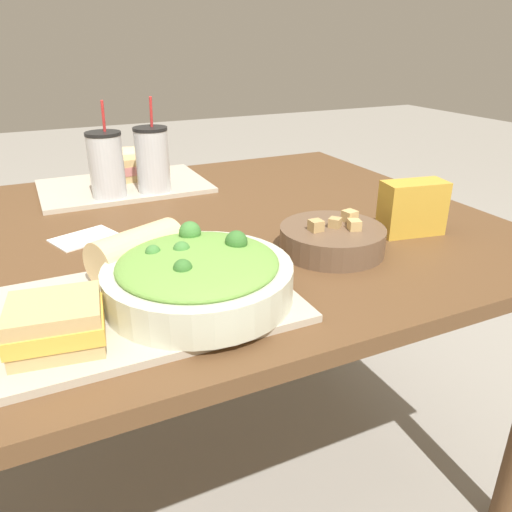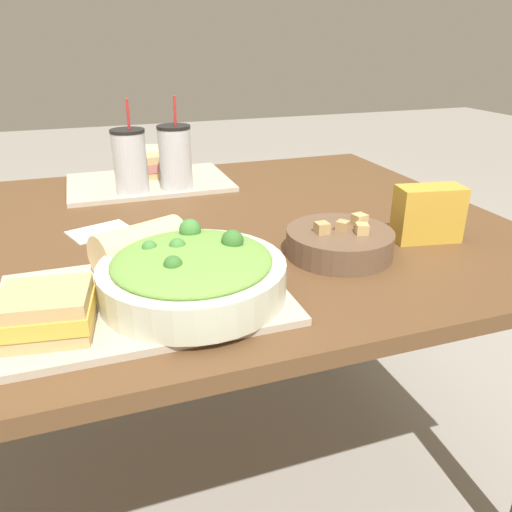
% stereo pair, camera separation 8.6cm
% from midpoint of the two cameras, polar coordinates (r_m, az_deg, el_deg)
% --- Properties ---
extents(ground_plane, '(12.00, 12.00, 0.00)m').
position_cam_midpoint_polar(ground_plane, '(1.52, -5.78, -23.21)').
color(ground_plane, gray).
extents(dining_table, '(1.48, 1.07, 0.72)m').
position_cam_midpoint_polar(dining_table, '(1.14, -7.11, -0.46)').
color(dining_table, brown).
rests_on(dining_table, ground_plane).
extents(tray_near, '(0.44, 0.30, 0.01)m').
position_cam_midpoint_polar(tray_near, '(0.80, -9.64, -4.92)').
color(tray_near, '#BCB29E').
rests_on(tray_near, dining_table).
extents(tray_far, '(0.44, 0.30, 0.01)m').
position_cam_midpoint_polar(tray_far, '(1.45, -10.33, 8.25)').
color(tray_far, '#BCB29E').
rests_on(tray_far, dining_table).
extents(salad_bowl, '(0.29, 0.29, 0.10)m').
position_cam_midpoint_polar(salad_bowl, '(0.78, -4.12, -1.90)').
color(salad_bowl, beige).
rests_on(salad_bowl, tray_near).
extents(soup_bowl, '(0.20, 0.20, 0.07)m').
position_cam_midpoint_polar(soup_bowl, '(0.97, 12.04, 1.59)').
color(soup_bowl, brown).
rests_on(soup_bowl, dining_table).
extents(sandwich_near, '(0.13, 0.12, 0.06)m').
position_cam_midpoint_polar(sandwich_near, '(0.72, -19.68, -6.20)').
color(sandwich_near, tan).
rests_on(sandwich_near, tray_near).
extents(baguette_near, '(0.18, 0.14, 0.08)m').
position_cam_midpoint_polar(baguette_near, '(0.88, -10.29, 1.03)').
color(baguette_near, '#DBBC84').
rests_on(baguette_near, tray_near).
extents(sandwich_far, '(0.13, 0.11, 0.06)m').
position_cam_midpoint_polar(sandwich_far, '(1.48, -10.59, 10.10)').
color(sandwich_far, tan).
rests_on(sandwich_far, tray_far).
extents(baguette_far, '(0.14, 0.11, 0.08)m').
position_cam_midpoint_polar(baguette_far, '(1.54, -10.15, 10.98)').
color(baguette_far, '#DBBC84').
rests_on(baguette_far, tray_far).
extents(drink_cup_dark, '(0.09, 0.09, 0.24)m').
position_cam_midpoint_polar(drink_cup_dark, '(1.32, -12.36, 10.28)').
color(drink_cup_dark, silver).
rests_on(drink_cup_dark, tray_far).
extents(drink_cup_red, '(0.09, 0.09, 0.24)m').
position_cam_midpoint_polar(drink_cup_red, '(1.34, -7.36, 10.87)').
color(drink_cup_red, silver).
rests_on(drink_cup_red, tray_far).
extents(chip_bag, '(0.14, 0.08, 0.11)m').
position_cam_midpoint_polar(chip_bag, '(1.09, 21.25, 4.49)').
color(chip_bag, gold).
rests_on(chip_bag, dining_table).
extents(napkin_folded, '(0.15, 0.13, 0.00)m').
position_cam_midpoint_polar(napkin_folded, '(1.11, -15.26, 2.68)').
color(napkin_folded, white).
rests_on(napkin_folded, dining_table).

